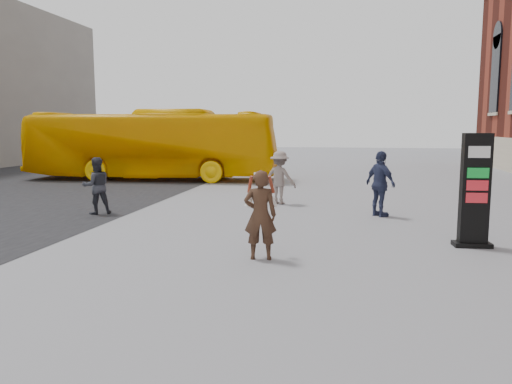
% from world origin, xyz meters
% --- Properties ---
extents(ground, '(100.00, 100.00, 0.00)m').
position_xyz_m(ground, '(0.00, 0.00, 0.00)').
color(ground, '#9E9EA3').
extents(info_pylon, '(0.76, 0.42, 2.28)m').
position_xyz_m(info_pylon, '(3.45, 2.11, 1.14)').
color(info_pylon, black).
rests_on(info_pylon, ground).
extents(woman, '(0.67, 0.62, 1.64)m').
position_xyz_m(woman, '(-0.60, 0.40, 0.84)').
color(woman, '#342016').
rests_on(woman, ground).
extents(bus, '(11.48, 3.30, 3.16)m').
position_xyz_m(bus, '(-7.84, 13.14, 1.58)').
color(bus, '#F5B400').
rests_on(bus, road).
extents(pedestrian_a, '(0.97, 0.94, 1.57)m').
position_xyz_m(pedestrian_a, '(-5.88, 4.24, 0.79)').
color(pedestrian_a, '#2E3038').
rests_on(pedestrian_a, ground).
extents(pedestrian_b, '(1.21, 0.92, 1.65)m').
position_xyz_m(pedestrian_b, '(-1.14, 6.97, 0.83)').
color(pedestrian_b, gray).
rests_on(pedestrian_b, ground).
extents(pedestrian_c, '(0.99, 1.07, 1.77)m').
position_xyz_m(pedestrian_c, '(1.81, 5.29, 0.88)').
color(pedestrian_c, '#2D3455').
rests_on(pedestrian_c, ground).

